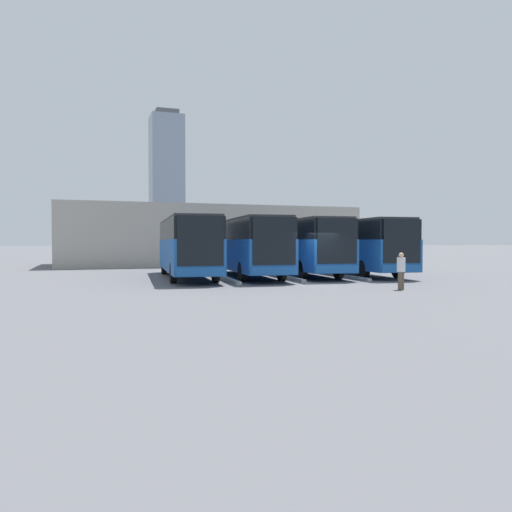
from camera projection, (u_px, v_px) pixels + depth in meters
ground_plane at (314, 283)px, 24.72m from camera, size 600.00×600.00×0.00m
bus_0 at (353, 245)px, 31.45m from camera, size 3.45×12.02×3.36m
curb_divider_0 at (342, 276)px, 29.27m from camera, size 0.87×7.08×0.15m
bus_1 at (299, 245)px, 30.74m from camera, size 3.45×12.02×3.36m
curb_divider_1 at (283, 276)px, 28.55m from camera, size 0.87×7.08×0.15m
bus_2 at (247, 245)px, 29.28m from camera, size 3.45×12.02×3.36m
curb_divider_2 at (226, 278)px, 27.10m from camera, size 0.87×7.08×0.15m
bus_3 at (187, 245)px, 28.32m from camera, size 3.45×12.02×3.36m
pedestrian at (401, 270)px, 21.20m from camera, size 0.48×0.48×1.59m
station_building at (209, 236)px, 45.44m from camera, size 26.12×11.48×5.23m
office_tower at (167, 181)px, 222.47m from camera, size 14.18×14.18×60.67m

